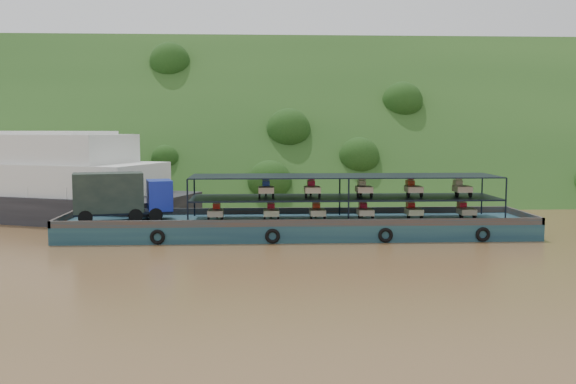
{
  "coord_description": "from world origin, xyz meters",
  "views": [
    {
      "loc": [
        -4.36,
        -45.98,
        8.07
      ],
      "look_at": [
        -2.0,
        3.0,
        3.2
      ],
      "focal_mm": 40.0,
      "sensor_mm": 36.0,
      "label": 1
    }
  ],
  "objects": [
    {
      "name": "hillside",
      "position": [
        0.0,
        36.0,
        0.0
      ],
      "size": [
        140.0,
        39.6,
        39.6
      ],
      "primitive_type": "cube",
      "rotation": [
        0.79,
        0.0,
        0.0
      ],
      "color": "#1A3A15",
      "rests_on": "ground"
    },
    {
      "name": "cargo_barge",
      "position": [
        -2.69,
        1.92,
        1.19
      ],
      "size": [
        35.0,
        7.18,
        4.82
      ],
      "color": "#122A40",
      "rests_on": "ground"
    },
    {
      "name": "ground",
      "position": [
        0.0,
        0.0,
        0.0
      ],
      "size": [
        160.0,
        160.0,
        0.0
      ],
      "primitive_type": "plane",
      "color": "brown",
      "rests_on": "ground"
    }
  ]
}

